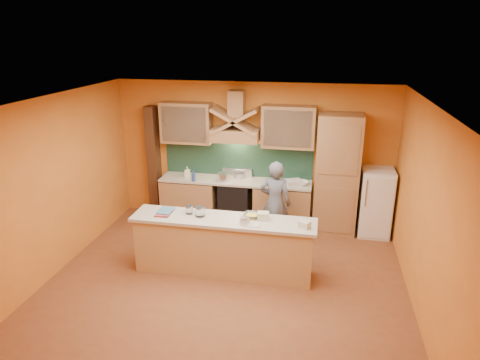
% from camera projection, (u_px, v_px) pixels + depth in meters
% --- Properties ---
extents(floor, '(5.50, 5.00, 0.01)m').
position_uv_depth(floor, '(226.00, 282.00, 6.67)').
color(floor, brown).
rests_on(floor, ground).
extents(ceiling, '(5.50, 5.00, 0.01)m').
position_uv_depth(ceiling, '(223.00, 102.00, 5.75)').
color(ceiling, white).
rests_on(ceiling, wall_back).
extents(wall_back, '(5.50, 0.02, 2.80)m').
position_uv_depth(wall_back, '(253.00, 153.00, 8.52)').
color(wall_back, orange).
rests_on(wall_back, floor).
extents(wall_front, '(5.50, 0.02, 2.80)m').
position_uv_depth(wall_front, '(163.00, 299.00, 3.89)').
color(wall_front, orange).
rests_on(wall_front, floor).
extents(wall_left, '(0.02, 5.00, 2.80)m').
position_uv_depth(wall_left, '(54.00, 186.00, 6.70)').
color(wall_left, orange).
rests_on(wall_left, floor).
extents(wall_right, '(0.02, 5.00, 2.80)m').
position_uv_depth(wall_right, '(425.00, 213.00, 5.71)').
color(wall_right, orange).
rests_on(wall_right, floor).
extents(base_cabinet_left, '(1.10, 0.60, 0.86)m').
position_uv_depth(base_cabinet_left, '(190.00, 199.00, 8.79)').
color(base_cabinet_left, '#A4764B').
rests_on(base_cabinet_left, floor).
extents(base_cabinet_right, '(1.10, 0.60, 0.86)m').
position_uv_depth(base_cabinet_right, '(282.00, 206.00, 8.45)').
color(base_cabinet_right, '#A4764B').
rests_on(base_cabinet_right, floor).
extents(counter_top, '(3.00, 0.62, 0.04)m').
position_uv_depth(counter_top, '(235.00, 181.00, 8.46)').
color(counter_top, '#BEB4A0').
rests_on(counter_top, base_cabinet_left).
extents(stove, '(0.60, 0.58, 0.90)m').
position_uv_depth(stove, '(235.00, 202.00, 8.61)').
color(stove, black).
rests_on(stove, floor).
extents(backsplash, '(3.00, 0.03, 0.70)m').
position_uv_depth(backsplash, '(238.00, 160.00, 8.61)').
color(backsplash, '#19382A').
rests_on(backsplash, wall_back).
extents(range_hood, '(0.92, 0.50, 0.24)m').
position_uv_depth(range_hood, '(236.00, 135.00, 8.21)').
color(range_hood, '#A4764B').
rests_on(range_hood, wall_back).
extents(hood_chimney, '(0.30, 0.30, 0.50)m').
position_uv_depth(hood_chimney, '(237.00, 104.00, 8.11)').
color(hood_chimney, '#A4764B').
rests_on(hood_chimney, wall_back).
extents(upper_cabinet_left, '(1.00, 0.35, 0.80)m').
position_uv_depth(upper_cabinet_left, '(187.00, 123.00, 8.40)').
color(upper_cabinet_left, '#A4764B').
rests_on(upper_cabinet_left, wall_back).
extents(upper_cabinet_right, '(1.00, 0.35, 0.80)m').
position_uv_depth(upper_cabinet_right, '(288.00, 127.00, 8.04)').
color(upper_cabinet_right, '#A4764B').
rests_on(upper_cabinet_right, wall_back).
extents(pantry_column, '(0.80, 0.60, 2.30)m').
position_uv_depth(pantry_column, '(337.00, 175.00, 8.03)').
color(pantry_column, '#A4764B').
rests_on(pantry_column, floor).
extents(fridge, '(0.58, 0.60, 1.30)m').
position_uv_depth(fridge, '(375.00, 202.00, 8.06)').
color(fridge, white).
rests_on(fridge, floor).
extents(trim_column_left, '(0.20, 0.30, 2.30)m').
position_uv_depth(trim_column_left, '(154.00, 162.00, 8.84)').
color(trim_column_left, '#472816').
rests_on(trim_column_left, floor).
extents(island_body, '(2.80, 0.55, 0.88)m').
position_uv_depth(island_body, '(224.00, 247.00, 6.82)').
color(island_body, tan).
rests_on(island_body, floor).
extents(island_top, '(2.90, 0.62, 0.05)m').
position_uv_depth(island_top, '(223.00, 220.00, 6.66)').
color(island_top, '#BEB4A0').
rests_on(island_top, island_body).
extents(person, '(0.61, 0.44, 1.57)m').
position_uv_depth(person, '(275.00, 203.00, 7.67)').
color(person, slate).
rests_on(person, floor).
extents(pot_large, '(0.31, 0.31, 0.17)m').
position_uv_depth(pot_large, '(224.00, 178.00, 8.38)').
color(pot_large, silver).
rests_on(pot_large, stove).
extents(pot_small, '(0.28, 0.28, 0.14)m').
position_uv_depth(pot_small, '(239.00, 176.00, 8.55)').
color(pot_small, silver).
rests_on(pot_small, stove).
extents(soap_bottle_a, '(0.10, 0.10, 0.21)m').
position_uv_depth(soap_bottle_a, '(187.00, 172.00, 8.60)').
color(soap_bottle_a, white).
rests_on(soap_bottle_a, counter_top).
extents(soap_bottle_b, '(0.09, 0.09, 0.22)m').
position_uv_depth(soap_bottle_b, '(193.00, 176.00, 8.34)').
color(soap_bottle_b, '#304686').
rests_on(soap_bottle_b, counter_top).
extents(bowl_back, '(0.25, 0.25, 0.07)m').
position_uv_depth(bowl_back, '(302.00, 183.00, 8.17)').
color(bowl_back, white).
rests_on(bowl_back, counter_top).
extents(dish_rack, '(0.36, 0.33, 0.10)m').
position_uv_depth(dish_rack, '(294.00, 183.00, 8.15)').
color(dish_rack, silver).
rests_on(dish_rack, counter_top).
extents(book_lower, '(0.25, 0.32, 0.03)m').
position_uv_depth(book_lower, '(157.00, 213.00, 6.83)').
color(book_lower, '#AC3D3F').
rests_on(book_lower, island_top).
extents(book_upper, '(0.23, 0.30, 0.02)m').
position_uv_depth(book_upper, '(159.00, 210.00, 6.88)').
color(book_upper, teal).
rests_on(book_upper, island_top).
extents(jar_large, '(0.18, 0.18, 0.16)m').
position_uv_depth(jar_large, '(200.00, 212.00, 6.71)').
color(jar_large, white).
rests_on(jar_large, island_top).
extents(jar_small, '(0.14, 0.14, 0.14)m').
position_uv_depth(jar_small, '(189.00, 210.00, 6.81)').
color(jar_small, silver).
rests_on(jar_small, island_top).
extents(kitchen_scale, '(0.15, 0.15, 0.09)m').
position_uv_depth(kitchen_scale, '(245.00, 221.00, 6.43)').
color(kitchen_scale, silver).
rests_on(kitchen_scale, island_top).
extents(mixing_bowl, '(0.28, 0.28, 0.06)m').
position_uv_depth(mixing_bowl, '(252.00, 215.00, 6.69)').
color(mixing_bowl, silver).
rests_on(mixing_bowl, island_top).
extents(cloth, '(0.23, 0.17, 0.02)m').
position_uv_depth(cloth, '(253.00, 225.00, 6.42)').
color(cloth, beige).
rests_on(cloth, island_top).
extents(grocery_bag_a, '(0.19, 0.16, 0.12)m').
position_uv_depth(grocery_bag_a, '(263.00, 216.00, 6.60)').
color(grocery_bag_a, beige).
rests_on(grocery_bag_a, island_top).
extents(grocery_bag_b, '(0.20, 0.18, 0.10)m').
position_uv_depth(grocery_bag_b, '(305.00, 225.00, 6.33)').
color(grocery_bag_b, beige).
rests_on(grocery_bag_b, island_top).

